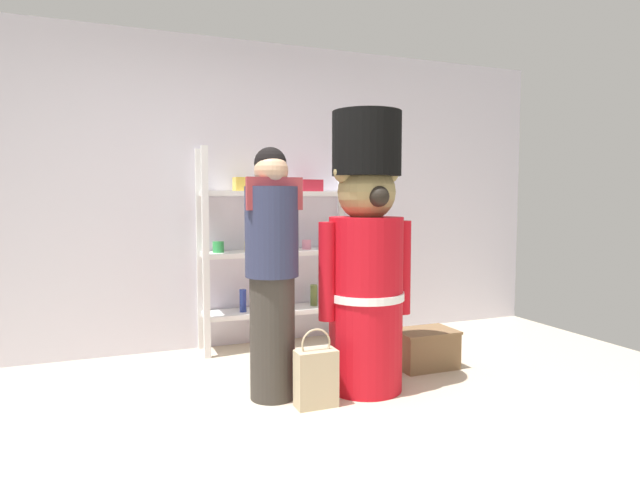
# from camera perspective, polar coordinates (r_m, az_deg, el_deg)

# --- Properties ---
(ground_plane) EXTENTS (6.40, 6.40, 0.00)m
(ground_plane) POSITION_cam_1_polar(r_m,az_deg,el_deg) (2.83, -1.64, -22.04)
(ground_plane) COLOR beige
(back_wall) EXTENTS (6.40, 0.12, 2.60)m
(back_wall) POSITION_cam_1_polar(r_m,az_deg,el_deg) (4.67, -11.03, 4.78)
(back_wall) COLOR silver
(back_wall) RESTS_ON ground_plane
(merchandise_shelf) EXTENTS (1.34, 0.35, 1.67)m
(merchandise_shelf) POSITION_cam_1_polar(r_m,az_deg,el_deg) (4.59, -4.40, -0.76)
(merchandise_shelf) COLOR white
(merchandise_shelf) RESTS_ON ground_plane
(teddy_bear_guard) EXTENTS (0.66, 0.50, 1.82)m
(teddy_bear_guard) POSITION_cam_1_polar(r_m,az_deg,el_deg) (3.51, 4.92, -1.87)
(teddy_bear_guard) COLOR red
(teddy_bear_guard) RESTS_ON ground_plane
(person_shopper) EXTENTS (0.35, 0.33, 1.58)m
(person_shopper) POSITION_cam_1_polar(r_m,az_deg,el_deg) (3.36, -5.14, -3.11)
(person_shopper) COLOR #38332D
(person_shopper) RESTS_ON ground_plane
(shopping_bag) EXTENTS (0.25, 0.13, 0.48)m
(shopping_bag) POSITION_cam_1_polar(r_m,az_deg,el_deg) (3.35, -0.43, -14.40)
(shopping_bag) COLOR #C1AD89
(shopping_bag) RESTS_ON ground_plane
(display_crate) EXTENTS (0.45, 0.32, 0.28)m
(display_crate) POSITION_cam_1_polar(r_m,az_deg,el_deg) (4.17, 11.11, -11.26)
(display_crate) COLOR brown
(display_crate) RESTS_ON ground_plane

